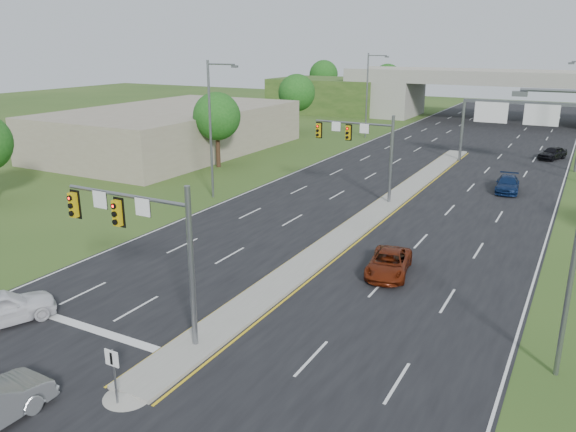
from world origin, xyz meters
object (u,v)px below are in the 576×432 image
(signal_mast_near, at_px, (145,233))
(keep_right_sign, at_px, (113,368))
(overpass, at_px, (502,100))
(car_far_c, at_px, (553,153))
(sign_gantry, at_px, (519,115))
(signal_mast_far, at_px, (364,143))
(car_white, at_px, (0,308))
(car_far_a, at_px, (389,263))
(car_far_b, at_px, (508,184))

(signal_mast_near, distance_m, keep_right_sign, 5.94)
(overpass, height_order, car_far_c, overpass)
(signal_mast_near, xyz_separation_m, keep_right_sign, (2.26, -4.45, -3.21))
(sign_gantry, bearing_deg, car_far_c, 60.31)
(sign_gantry, relative_size, overpass, 0.14)
(sign_gantry, bearing_deg, signal_mast_near, -101.25)
(keep_right_sign, bearing_deg, signal_mast_near, 116.94)
(signal_mast_far, distance_m, keep_right_sign, 29.71)
(overpass, relative_size, car_white, 16.88)
(signal_mast_near, distance_m, car_far_a, 13.93)
(keep_right_sign, bearing_deg, car_far_c, 79.77)
(signal_mast_near, distance_m, overpass, 80.11)
(signal_mast_near, xyz_separation_m, car_far_a, (6.86, 11.42, -4.07))
(signal_mast_far, bearing_deg, car_far_b, 40.81)
(overpass, bearing_deg, car_white, -96.19)
(signal_mast_near, distance_m, car_white, 8.15)
(car_far_a, height_order, car_far_b, car_far_b)
(car_far_c, bearing_deg, signal_mast_near, -80.90)
(signal_mast_far, height_order, sign_gantry, signal_mast_far)
(car_far_c, bearing_deg, car_white, -86.90)
(sign_gantry, distance_m, car_far_a, 33.95)
(car_white, xyz_separation_m, car_far_a, (13.56, 13.96, -0.17))
(overpass, xyz_separation_m, car_far_b, (7.69, -46.48, -2.88))
(keep_right_sign, height_order, car_far_b, keep_right_sign)
(signal_mast_far, bearing_deg, car_far_a, -63.20)
(signal_mast_far, bearing_deg, signal_mast_near, -90.00)
(car_white, height_order, car_far_a, car_white)
(signal_mast_near, distance_m, sign_gantry, 45.88)
(signal_mast_near, xyz_separation_m, sign_gantry, (8.95, 44.99, 0.51))
(signal_mast_near, relative_size, overpass, 0.09)
(keep_right_sign, distance_m, sign_gantry, 50.04)
(overpass, bearing_deg, keep_right_sign, -90.00)
(car_far_c, bearing_deg, signal_mast_far, -92.75)
(car_far_c, bearing_deg, car_far_a, -75.13)
(car_far_a, relative_size, car_far_c, 1.12)
(car_far_b, bearing_deg, signal_mast_far, -144.55)
(signal_mast_near, height_order, keep_right_sign, signal_mast_near)
(car_far_a, distance_m, car_far_c, 39.70)
(signal_mast_near, xyz_separation_m, car_white, (-6.70, -2.54, -3.90))
(keep_right_sign, distance_m, car_white, 9.19)
(signal_mast_near, xyz_separation_m, car_far_c, (12.23, 50.75, -4.01))
(signal_mast_near, bearing_deg, car_far_b, 73.49)
(car_far_b, distance_m, car_far_c, 17.31)
(signal_mast_near, height_order, overpass, overpass)
(signal_mast_far, relative_size, keep_right_sign, 3.18)
(signal_mast_far, distance_m, sign_gantry, 21.91)
(car_white, height_order, car_far_b, car_white)
(car_far_a, bearing_deg, car_far_b, 72.39)
(sign_gantry, xyz_separation_m, car_far_b, (1.01, -11.40, -4.56))
(keep_right_sign, height_order, car_far_c, keep_right_sign)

